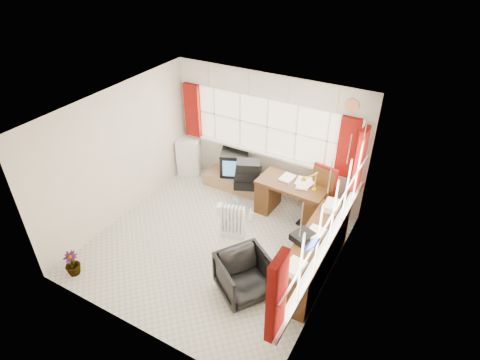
% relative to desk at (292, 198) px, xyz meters
% --- Properties ---
extents(ground, '(4.00, 4.00, 0.00)m').
position_rel_desk_xyz_m(ground, '(-0.83, -1.39, -0.41)').
color(ground, beige).
rests_on(ground, ground).
extents(room_walls, '(4.00, 4.00, 4.00)m').
position_rel_desk_xyz_m(room_walls, '(-0.83, -1.39, 1.09)').
color(room_walls, beige).
rests_on(room_walls, ground).
extents(window_back, '(3.70, 0.12, 3.60)m').
position_rel_desk_xyz_m(window_back, '(-0.83, 0.55, 0.53)').
color(window_back, beige).
rests_on(window_back, room_walls).
extents(window_right, '(0.12, 3.70, 3.60)m').
position_rel_desk_xyz_m(window_right, '(1.11, -1.39, 0.53)').
color(window_right, beige).
rests_on(window_right, room_walls).
extents(curtains, '(3.83, 3.83, 1.15)m').
position_rel_desk_xyz_m(curtains, '(0.09, -0.47, 1.04)').
color(curtains, maroon).
rests_on(curtains, room_walls).
extents(overhead_cabinets, '(3.98, 3.98, 0.48)m').
position_rel_desk_xyz_m(overhead_cabinets, '(0.15, -0.41, 1.84)').
color(overhead_cabinets, silver).
rests_on(overhead_cabinets, room_walls).
extents(desk, '(1.33, 0.70, 0.78)m').
position_rel_desk_xyz_m(desk, '(0.00, 0.00, 0.00)').
color(desk, '#512B13').
rests_on(desk, ground).
extents(desk_lamp, '(0.17, 0.16, 0.39)m').
position_rel_desk_xyz_m(desk_lamp, '(0.41, 0.00, 0.60)').
color(desk_lamp, '#E5B409').
rests_on(desk_lamp, desk).
extents(task_chair, '(0.56, 0.58, 1.15)m').
position_rel_desk_xyz_m(task_chair, '(0.50, 0.12, 0.20)').
color(task_chair, black).
rests_on(task_chair, ground).
extents(office_chair, '(1.04, 1.03, 0.69)m').
position_rel_desk_xyz_m(office_chair, '(0.13, -2.09, -0.07)').
color(office_chair, black).
rests_on(office_chair, ground).
extents(radiator, '(0.46, 0.29, 0.65)m').
position_rel_desk_xyz_m(radiator, '(-0.68, -1.04, -0.15)').
color(radiator, white).
rests_on(radiator, ground).
extents(credenza, '(0.50, 2.00, 0.85)m').
position_rel_desk_xyz_m(credenza, '(0.90, -1.19, -0.03)').
color(credenza, '#512B13').
rests_on(credenza, ground).
extents(file_tray, '(0.36, 0.40, 0.11)m').
position_rel_desk_xyz_m(file_tray, '(0.72, -1.34, 0.39)').
color(file_tray, black).
rests_on(file_tray, credenza).
extents(tv_bench, '(1.40, 0.50, 0.25)m').
position_rel_desk_xyz_m(tv_bench, '(-1.38, 0.33, -0.29)').
color(tv_bench, '#A97B54').
rests_on(tv_bench, ground).
extents(crt_tv, '(0.72, 0.69, 0.52)m').
position_rel_desk_xyz_m(crt_tv, '(-1.51, 0.47, 0.09)').
color(crt_tv, black).
rests_on(crt_tv, tv_bench).
extents(hifi_stack, '(0.65, 0.55, 0.59)m').
position_rel_desk_xyz_m(hifi_stack, '(-1.01, 0.15, 0.11)').
color(hifi_stack, black).
rests_on(hifi_stack, tv_bench).
extents(mini_fridge, '(0.63, 0.63, 0.81)m').
position_rel_desk_xyz_m(mini_fridge, '(-2.63, 0.41, -0.01)').
color(mini_fridge, white).
rests_on(mini_fridge, ground).
extents(spray_bottle_a, '(0.11, 0.11, 0.28)m').
position_rel_desk_xyz_m(spray_bottle_a, '(-0.60, -0.51, -0.27)').
color(spray_bottle_a, white).
rests_on(spray_bottle_a, ground).
extents(spray_bottle_b, '(0.12, 0.12, 0.20)m').
position_rel_desk_xyz_m(spray_bottle_b, '(-1.10, -0.21, -0.31)').
color(spray_bottle_b, '#92DAD6').
rests_on(spray_bottle_b, ground).
extents(flower_vase, '(0.31, 0.31, 0.43)m').
position_rel_desk_xyz_m(flower_vase, '(-2.46, -3.10, -0.20)').
color(flower_vase, black).
rests_on(flower_vase, ground).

